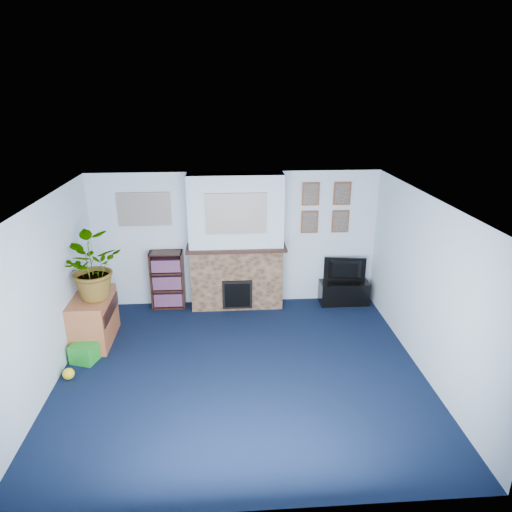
{
  "coord_description": "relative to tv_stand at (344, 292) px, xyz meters",
  "views": [
    {
      "loc": [
        -0.18,
        -5.42,
        3.71
      ],
      "look_at": [
        0.27,
        1.02,
        1.33
      ],
      "focal_mm": 32.0,
      "sensor_mm": 36.0,
      "label": 1
    }
  ],
  "objects": [
    {
      "name": "toy_tube",
      "position": [
        -4.25,
        -1.49,
        -0.15
      ],
      "size": [
        0.33,
        0.15,
        0.19
      ],
      "primitive_type": "cylinder",
      "rotation": [
        0.0,
        1.43,
        0.0
      ],
      "color": "orange",
      "rests_on": "ground"
    },
    {
      "name": "mantel_teddy",
      "position": [
        -2.51,
        -0.03,
        0.99
      ],
      "size": [
        0.13,
        0.13,
        0.13
      ],
      "primitive_type": "sphere",
      "color": "slate",
      "rests_on": "chimney_breast"
    },
    {
      "name": "mantel_candle",
      "position": [
        -1.72,
        -0.03,
        1.01
      ],
      "size": [
        0.05,
        0.05,
        0.16
      ],
      "primitive_type": "cylinder",
      "color": "#B2BFC6",
      "rests_on": "chimney_breast"
    },
    {
      "name": "sideboard",
      "position": [
        -4.19,
        -1.05,
        0.12
      ],
      "size": [
        0.54,
        0.98,
        0.76
      ],
      "primitive_type": "cube",
      "color": "#9C5432",
      "rests_on": "ground"
    },
    {
      "name": "portrait_tl",
      "position": [
        -0.65,
        0.2,
        1.77
      ],
      "size": [
        0.3,
        0.03,
        0.4
      ],
      "primitive_type": "cube",
      "color": "brown",
      "rests_on": "wall_back"
    },
    {
      "name": "wall_back",
      "position": [
        -1.95,
        0.22,
        0.97
      ],
      "size": [
        5.0,
        0.04,
        2.4
      ],
      "primitive_type": "cube",
      "color": "silver",
      "rests_on": "ground"
    },
    {
      "name": "ceiling",
      "position": [
        -1.95,
        -2.03,
        2.17
      ],
      "size": [
        5.0,
        4.5,
        0.01
      ],
      "primitive_type": "cube",
      "color": "white",
      "rests_on": "wall_back"
    },
    {
      "name": "wall_left",
      "position": [
        -4.45,
        -2.03,
        0.97
      ],
      "size": [
        0.04,
        4.5,
        2.4
      ],
      "primitive_type": "cube",
      "color": "silver",
      "rests_on": "ground"
    },
    {
      "name": "potted_plant",
      "position": [
        -4.14,
        -1.1,
        1.01
      ],
      "size": [
        1.12,
        1.07,
        0.96
      ],
      "primitive_type": "imported",
      "rotation": [
        0.0,
        0.0,
        2.64
      ],
      "color": "#26661E",
      "rests_on": "sideboard"
    },
    {
      "name": "bookshelf",
      "position": [
        -3.18,
        0.08,
        0.28
      ],
      "size": [
        0.58,
        0.28,
        1.05
      ],
      "color": "black",
      "rests_on": "ground"
    },
    {
      "name": "toy_block",
      "position": [
        -4.25,
        -1.57,
        -0.11
      ],
      "size": [
        0.2,
        0.2,
        0.2
      ],
      "primitive_type": "cube",
      "rotation": [
        0.0,
        0.0,
        -0.28
      ],
      "color": "blue",
      "rests_on": "ground"
    },
    {
      "name": "wall_front",
      "position": [
        -1.95,
        -4.28,
        0.97
      ],
      "size": [
        5.0,
        0.04,
        2.4
      ],
      "primitive_type": "cube",
      "color": "silver",
      "rests_on": "ground"
    },
    {
      "name": "tv_stand",
      "position": [
        0.0,
        0.0,
        0.0
      ],
      "size": [
        0.88,
        0.37,
        0.42
      ],
      "primitive_type": "cube",
      "color": "black",
      "rests_on": "ground"
    },
    {
      "name": "collage_main",
      "position": [
        -1.95,
        -0.19,
        1.55
      ],
      "size": [
        1.0,
        0.03,
        0.68
      ],
      "primitive_type": "cube",
      "color": "gray",
      "rests_on": "chimney_breast"
    },
    {
      "name": "chimney_breast",
      "position": [
        -1.95,
        0.02,
        0.96
      ],
      "size": [
        1.72,
        0.5,
        2.4
      ],
      "color": "brown",
      "rests_on": "ground"
    },
    {
      "name": "wall_right",
      "position": [
        0.55,
        -2.03,
        0.97
      ],
      "size": [
        0.04,
        4.5,
        2.4
      ],
      "primitive_type": "cube",
      "color": "silver",
      "rests_on": "ground"
    },
    {
      "name": "television",
      "position": [
        0.0,
        0.02,
        0.41
      ],
      "size": [
        0.76,
        0.21,
        0.43
      ],
      "primitive_type": "imported",
      "rotation": [
        0.0,
        0.0,
        2.99
      ],
      "color": "black",
      "rests_on": "tv_stand"
    },
    {
      "name": "floor",
      "position": [
        -1.95,
        -2.03,
        -0.23
      ],
      "size": [
        5.0,
        4.5,
        0.01
      ],
      "primitive_type": "cube",
      "color": "black",
      "rests_on": "ground"
    },
    {
      "name": "portrait_bl",
      "position": [
        -0.65,
        0.2,
        1.27
      ],
      "size": [
        0.3,
        0.03,
        0.4
      ],
      "primitive_type": "cube",
      "color": "brown",
      "rests_on": "wall_back"
    },
    {
      "name": "collage_left",
      "position": [
        -3.5,
        0.21,
        1.55
      ],
      "size": [
        0.9,
        0.03,
        0.58
      ],
      "primitive_type": "cube",
      "color": "gray",
      "rests_on": "wall_back"
    },
    {
      "name": "mantel_clock",
      "position": [
        -2.05,
        -0.03,
        1.0
      ],
      "size": [
        0.1,
        0.06,
        0.13
      ],
      "primitive_type": "cube",
      "color": "gold",
      "rests_on": "chimney_breast"
    },
    {
      "name": "portrait_tr",
      "position": [
        -0.1,
        0.2,
        1.77
      ],
      "size": [
        0.3,
        0.03,
        0.4
      ],
      "primitive_type": "cube",
      "color": "brown",
      "rests_on": "wall_back"
    },
    {
      "name": "portrait_br",
      "position": [
        -0.1,
        0.2,
        1.27
      ],
      "size": [
        0.3,
        0.03,
        0.4
      ],
      "primitive_type": "cube",
      "color": "brown",
      "rests_on": "wall_back"
    },
    {
      "name": "mantel_can",
      "position": [
        -1.26,
        -0.03,
        0.99
      ],
      "size": [
        0.07,
        0.07,
        0.13
      ],
      "primitive_type": "cylinder",
      "color": "blue",
      "rests_on": "chimney_breast"
    },
    {
      "name": "toy_ball",
      "position": [
        -4.3,
        -2.04,
        -0.14
      ],
      "size": [
        0.16,
        0.16,
        0.16
      ],
      "primitive_type": "sphere",
      "color": "yellow",
      "rests_on": "ground"
    },
    {
      "name": "green_crate",
      "position": [
        -4.2,
        -1.63,
        -0.08
      ],
      "size": [
        0.41,
        0.37,
        0.27
      ],
      "primitive_type": "cube",
      "rotation": [
        0.0,
        0.0,
        -0.32
      ],
      "color": "#198C26",
      "rests_on": "ground"
    }
  ]
}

